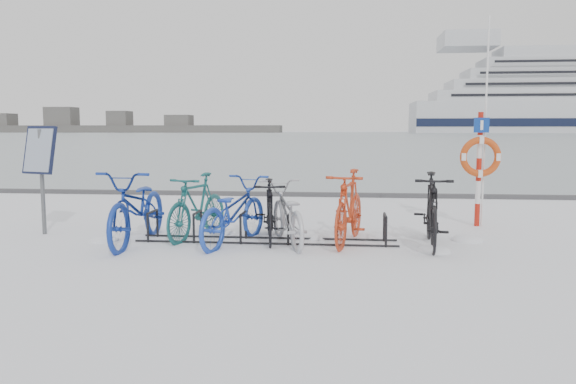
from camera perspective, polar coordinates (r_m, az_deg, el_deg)
ground at (r=8.66m, az=-2.21°, el=-5.07°), size 900.00×900.00×0.00m
ice_sheet at (r=163.42m, az=5.52°, el=5.79°), size 400.00×298.00×0.02m
quay_edge at (r=14.45m, az=1.09°, el=-0.24°), size 400.00×0.25×0.10m
bike_rack at (r=8.63m, az=-2.21°, el=-3.89°), size 4.00×0.48×0.46m
info_board at (r=9.96m, az=-23.88°, el=3.31°), size 0.63×0.39×1.77m
lifebuoy_station at (r=10.40m, az=18.96°, el=3.37°), size 0.71×0.22×3.67m
shoreline at (r=295.34m, az=-18.86°, el=6.28°), size 180.00×12.00×9.50m
bike_0 at (r=8.80m, az=-14.96°, el=-1.26°), size 0.80×2.23×1.16m
bike_1 at (r=9.03m, az=-9.21°, el=-1.26°), size 0.95×1.84×1.06m
bike_2 at (r=8.52m, az=-5.58°, el=-1.74°), size 1.22×2.10×1.04m
bike_3 at (r=8.72m, az=-1.89°, el=-1.71°), size 0.71×1.69×0.98m
bike_4 at (r=8.46m, az=-0.16°, el=-1.99°), size 1.22×1.96×0.97m
bike_5 at (r=8.57m, az=6.23°, el=-1.33°), size 0.91×1.98×1.15m
bike_6 at (r=8.57m, az=14.40°, el=-1.58°), size 0.69×1.91×1.12m
snow_drifts at (r=8.68m, az=3.91°, el=-5.05°), size 6.07×1.51×0.17m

